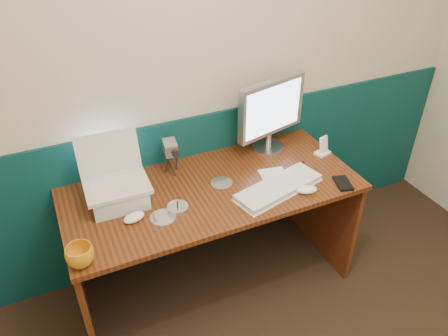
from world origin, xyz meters
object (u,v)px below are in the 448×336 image
desk (213,238)px  mug (80,256)px  camcorder (171,156)px  monitor (270,114)px  keyboard (279,188)px  laptop (113,166)px

desk → mug: (-0.74, -0.27, 0.42)m
mug → camcorder: size_ratio=0.55×
desk → monitor: bearing=25.9°
keyboard → mug: size_ratio=4.08×
mug → desk: bearing=20.4°
mug → camcorder: 0.77m
laptop → monitor: monitor is taller
keyboard → desk: bearing=137.6°
laptop → keyboard: 0.87m
desk → keyboard: keyboard is taller
keyboard → camcorder: 0.62m
monitor → camcorder: monitor is taller
desk → mug: mug is taller
monitor → mug: (-1.21, -0.50, -0.19)m
desk → monitor: 0.81m
mug → camcorder: camcorder is taller
laptop → mug: size_ratio=2.59×
desk → mug: bearing=-159.6°
laptop → keyboard: laptop is taller
camcorder → laptop: bearing=-148.7°
desk → camcorder: size_ratio=7.17×
monitor → camcorder: 0.64m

